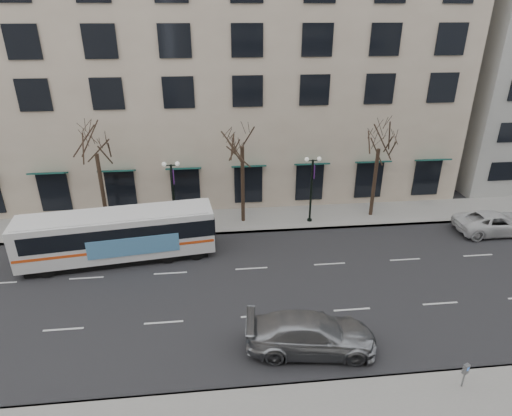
{
  "coord_description": "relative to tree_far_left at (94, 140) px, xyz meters",
  "views": [
    {
      "loc": [
        -2.1,
        -20.26,
        14.62
      ],
      "look_at": [
        0.32,
        2.63,
        4.0
      ],
      "focal_mm": 30.0,
      "sensor_mm": 36.0,
      "label": 1
    }
  ],
  "objects": [
    {
      "name": "tree_far_right",
      "position": [
        20.0,
        0.0,
        -0.28
      ],
      "size": [
        3.6,
        3.6,
        8.06
      ],
      "color": "black",
      "rests_on": "ground"
    },
    {
      "name": "lamp_post_left",
      "position": [
        5.01,
        -0.6,
        -3.75
      ],
      "size": [
        1.22,
        0.45,
        5.21
      ],
      "color": "black",
      "rests_on": "ground"
    },
    {
      "name": "tree_far_left",
      "position": [
        0.0,
        0.0,
        0.0
      ],
      "size": [
        3.6,
        3.6,
        8.34
      ],
      "color": "black",
      "rests_on": "ground"
    },
    {
      "name": "pay_station",
      "position": [
        17.98,
        -16.76,
        -5.69
      ],
      "size": [
        0.3,
        0.26,
        1.19
      ],
      "rotation": [
        0.0,
        0.0,
        0.42
      ],
      "color": "slate",
      "rests_on": "sidewalk_near"
    },
    {
      "name": "city_bus",
      "position": [
        1.78,
        -4.47,
        -4.91
      ],
      "size": [
        12.27,
        4.09,
        3.27
      ],
      "rotation": [
        0.0,
        0.0,
        0.12
      ],
      "color": "white",
      "rests_on": "ground"
    },
    {
      "name": "silver_car",
      "position": [
        12.13,
        -13.73,
        -5.81
      ],
      "size": [
        6.36,
        3.19,
        1.77
      ],
      "primitive_type": "imported",
      "rotation": [
        0.0,
        0.0,
        1.45
      ],
      "color": "#95989C",
      "rests_on": "ground"
    },
    {
      "name": "lamp_post_right",
      "position": [
        15.01,
        -0.6,
        -3.75
      ],
      "size": [
        1.22,
        0.45,
        5.21
      ],
      "color": "black",
      "rests_on": "ground"
    },
    {
      "name": "sidewalk_far",
      "position": [
        15.0,
        0.2,
        -6.62
      ],
      "size": [
        80.0,
        4.0,
        0.15
      ],
      "primitive_type": "cube",
      "color": "gray",
      "rests_on": "ground"
    },
    {
      "name": "white_pickup",
      "position": [
        27.91,
        -3.56,
        -5.91
      ],
      "size": [
        5.65,
        2.61,
        1.57
      ],
      "primitive_type": "imported",
      "rotation": [
        0.0,
        0.0,
        1.57
      ],
      "color": "silver",
      "rests_on": "ground"
    },
    {
      "name": "tree_far_mid",
      "position": [
        10.0,
        0.0,
        0.21
      ],
      "size": [
        3.6,
        3.6,
        8.55
      ],
      "color": "black",
      "rests_on": "ground"
    },
    {
      "name": "building_hotel",
      "position": [
        8.0,
        12.2,
        5.3
      ],
      "size": [
        40.0,
        20.0,
        24.0
      ],
      "primitive_type": "cube",
      "color": "tan",
      "rests_on": "ground"
    },
    {
      "name": "ground",
      "position": [
        10.0,
        -8.8,
        -6.7
      ],
      "size": [
        160.0,
        160.0,
        0.0
      ],
      "primitive_type": "plane",
      "color": "black",
      "rests_on": "ground"
    }
  ]
}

